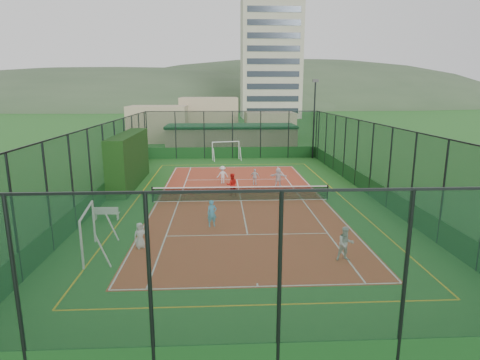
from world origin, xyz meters
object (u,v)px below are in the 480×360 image
object	(u,v)px
futsal_goal_far	(226,151)
child_near_right	(346,244)
futsal_goal_near	(88,233)
child_far_right	(255,177)
child_far_back	(278,177)
floodlight_ne	(314,119)
child_near_left	(140,235)
child_far_left	(222,175)
child_near_mid	(212,213)
clubhouse	(231,138)
apartment_tower	(270,59)
coach	(232,185)
white_bench	(107,213)

from	to	relation	value
futsal_goal_far	child_near_right	xyz separation A→B (m)	(4.70, -25.77, -0.19)
futsal_goal_near	child_far_right	size ratio (longest dim) A/B	2.55
child_far_right	child_far_back	size ratio (longest dim) A/B	0.87
futsal_goal_near	futsal_goal_far	world-z (taller)	futsal_goal_near
child_near_right	child_far_back	distance (m)	13.71
futsal_goal_far	child_far_right	world-z (taller)	futsal_goal_far
floodlight_ne	child_near_right	size ratio (longest dim) A/B	5.51
child_near_right	child_far_right	distance (m)	14.48
child_near_left	child_far_left	size ratio (longest dim) A/B	0.87
child_near_right	child_far_back	bearing A→B (deg)	90.96
floodlight_ne	child_far_back	bearing A→B (deg)	-113.73
child_near_mid	child_near_right	bearing A→B (deg)	-54.62
child_far_back	futsal_goal_far	bearing A→B (deg)	-57.26
child_near_right	clubhouse	bearing A→B (deg)	94.28
floodlight_ne	child_far_right	bearing A→B (deg)	-121.10
apartment_tower	child_near_left	size ratio (longest dim) A/B	24.78
child_near_left	floodlight_ne	bearing A→B (deg)	30.96
futsal_goal_far	child_near_right	bearing A→B (deg)	-91.18
coach	child_near_left	bearing A→B (deg)	56.38
child_far_right	floodlight_ne	bearing A→B (deg)	-103.89
child_near_right	futsal_goal_far	bearing A→B (deg)	97.49
child_near_mid	child_far_right	size ratio (longest dim) A/B	1.16
futsal_goal_far	child_far_left	world-z (taller)	futsal_goal_far
futsal_goal_far	floodlight_ne	bearing A→B (deg)	-8.31
futsal_goal_near	coach	world-z (taller)	futsal_goal_near
child_near_right	floodlight_ne	bearing A→B (deg)	77.15
floodlight_ne	child_near_mid	bearing A→B (deg)	-115.77
child_far_left	child_near_right	bearing A→B (deg)	95.87
apartment_tower	futsal_goal_far	distance (m)	68.60
apartment_tower	child_far_left	xyz separation A→B (m)	(-13.17, -76.90, -14.30)
floodlight_ne	futsal_goal_near	distance (m)	29.82
coach	child_near_right	bearing A→B (deg)	105.13
apartment_tower	child_far_right	xyz separation A→B (m)	(-10.68, -77.46, -14.37)
floodlight_ne	child_near_mid	xyz separation A→B (m)	(-10.42, -21.58, -3.40)
child_far_right	child_far_back	bearing A→B (deg)	179.40
futsal_goal_far	child_far_back	bearing A→B (deg)	-84.11
futsal_goal_near	child_far_right	xyz separation A→B (m)	(8.53, 13.03, -0.39)
child_near_left	futsal_goal_far	bearing A→B (deg)	49.89
white_bench	child_far_left	size ratio (longest dim) A/B	1.02
floodlight_ne	futsal_goal_far	bearing A→B (deg)	-176.79
child_near_right	coach	world-z (taller)	coach
child_near_mid	child_far_left	world-z (taller)	child_near_mid
child_near_left	apartment_tower	bearing A→B (deg)	49.43
child_near_left	child_near_mid	size ratio (longest dim) A/B	0.84
white_bench	futsal_goal_near	size ratio (longest dim) A/B	0.45
child_far_back	child_far_right	bearing A→B (deg)	-2.48
clubhouse	floodlight_ne	bearing A→B (deg)	-32.12
child_near_left	futsal_goal_near	bearing A→B (deg)	167.10
clubhouse	child_near_mid	size ratio (longest dim) A/B	10.57
white_bench	child_near_left	world-z (taller)	child_near_left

